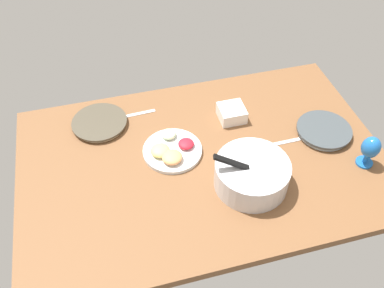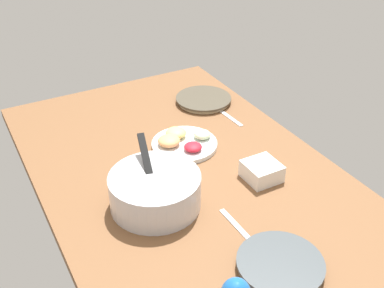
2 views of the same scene
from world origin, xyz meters
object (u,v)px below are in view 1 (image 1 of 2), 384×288
object	(u,v)px
mixing_bowl	(252,174)
fruit_platter	(172,150)
hurricane_glass_blue	(370,149)
dinner_plate_left	(324,131)
square_bowl_white	(232,112)
dinner_plate_right	(100,123)

from	to	relation	value
mixing_bowl	fruit_platter	size ratio (longest dim) A/B	1.20
hurricane_glass_blue	dinner_plate_left	bearing A→B (deg)	-67.89
dinner_plate_left	fruit_platter	world-z (taller)	fruit_platter
dinner_plate_left	mixing_bowl	distance (cm)	47.43
hurricane_glass_blue	square_bowl_white	xyz separation A→B (cm)	(46.74, -42.23, -5.68)
mixing_bowl	square_bowl_white	size ratio (longest dim) A/B	2.63
dinner_plate_right	hurricane_glass_blue	xyz separation A→B (cm)	(-108.69, 53.68, 7.97)
dinner_plate_left	dinner_plate_right	distance (cm)	105.16
dinner_plate_right	fruit_platter	world-z (taller)	fruit_platter
fruit_platter	hurricane_glass_blue	distance (cm)	84.62
dinner_plate_left	mixing_bowl	xyz separation A→B (cm)	(43.21, 18.96, 4.79)
fruit_platter	square_bowl_white	xyz separation A→B (cm)	(-32.96, -14.75, 1.65)
dinner_plate_left	dinner_plate_right	world-z (taller)	dinner_plate_left
mixing_bowl	fruit_platter	bearing A→B (deg)	-42.10
dinner_plate_right	mixing_bowl	xyz separation A→B (cm)	(-56.83, 51.36, 5.12)
fruit_platter	hurricane_glass_blue	world-z (taller)	hurricane_glass_blue
dinner_plate_right	hurricane_glass_blue	bearing A→B (deg)	153.72
dinner_plate_left	square_bowl_white	bearing A→B (deg)	-28.81
dinner_plate_right	fruit_platter	bearing A→B (deg)	137.89
dinner_plate_right	square_bowl_white	bearing A→B (deg)	169.53
dinner_plate_left	mixing_bowl	bearing A→B (deg)	23.70
mixing_bowl	square_bowl_white	bearing A→B (deg)	-97.31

